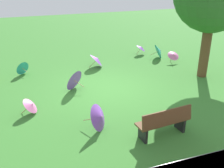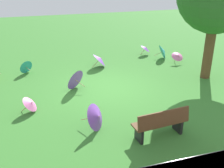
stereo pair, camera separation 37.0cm
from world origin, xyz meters
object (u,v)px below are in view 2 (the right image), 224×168
object	(u,v)px
parasol_teal_0	(163,51)
parasol_purple_2	(74,79)
park_bench	(161,123)
parasol_purple_1	(97,117)
parasol_teal_1	(25,66)
parasol_purple_0	(146,48)
parasol_pink_0	(31,103)
parasol_purple_4	(100,59)
parasol_pink_1	(178,56)

from	to	relation	value
parasol_teal_0	parasol_purple_2	world-z (taller)	parasol_purple_2
park_bench	parasol_purple_1	xyz separation A→B (m)	(1.60, -0.95, -0.05)
parasol_purple_1	parasol_purple_2	world-z (taller)	parasol_purple_2
park_bench	parasol_teal_1	xyz separation A→B (m)	(3.58, -6.53, -0.14)
park_bench	parasol_purple_1	world-z (taller)	park_bench
parasol_purple_1	parasol_purple_0	bearing A→B (deg)	-124.55
parasol_teal_0	parasol_pink_0	bearing A→B (deg)	29.36
parasol_purple_4	parasol_teal_1	bearing A→B (deg)	-3.55
parasol_purple_0	parasol_purple_1	xyz separation A→B (m)	(4.53, 6.59, 0.03)
parasol_purple_1	parasol_teal_0	bearing A→B (deg)	-132.47
parasol_pink_0	parasol_teal_1	world-z (taller)	parasol_teal_1
parasol_pink_1	parasol_teal_1	bearing A→B (deg)	-6.73
park_bench	parasol_pink_1	bearing A→B (deg)	-124.30
park_bench	parasol_purple_0	xyz separation A→B (m)	(-2.93, -7.54, -0.08)
parasol_pink_0	parasol_teal_1	distance (m)	3.89
parasol_teal_0	parasol_teal_1	bearing A→B (deg)	0.34
park_bench	parasol_purple_4	xyz separation A→B (m)	(0.06, -6.31, -0.07)
parasol_purple_1	parasol_teal_1	xyz separation A→B (m)	(1.98, -5.58, -0.09)
parasol_purple_0	parasol_teal_1	xyz separation A→B (m)	(6.51, 1.01, -0.06)
parasol_purple_4	parasol_teal_1	distance (m)	3.53
parasol_pink_0	parasol_purple_0	xyz separation A→B (m)	(-6.38, -4.90, 0.07)
parasol_purple_2	park_bench	bearing A→B (deg)	113.26
parasol_pink_1	parasol_teal_1	xyz separation A→B (m)	(7.43, -0.88, -0.07)
parasol_purple_0	parasol_teal_1	bearing A→B (deg)	8.80
park_bench	parasol_purple_0	distance (m)	8.09
parasol_pink_0	parasol_purple_1	bearing A→B (deg)	137.50
parasol_pink_0	parasol_purple_4	bearing A→B (deg)	-132.74
parasol_pink_0	parasol_purple_0	world-z (taller)	parasol_purple_0
parasol_teal_0	parasol_purple_0	world-z (taller)	parasol_teal_0
parasol_teal_0	parasol_purple_2	xyz separation A→B (m)	(5.28, 2.51, 0.04)
parasol_teal_0	parasol_purple_2	size ratio (longest dim) A/B	0.90
parasol_purple_0	parasol_purple_2	distance (m)	5.83
parasol_purple_1	parasol_teal_1	size ratio (longest dim) A/B	1.31
parasol_teal_1	parasol_pink_0	bearing A→B (deg)	91.95
parasol_pink_1	parasol_purple_0	bearing A→B (deg)	-63.91
park_bench	parasol_pink_1	xyz separation A→B (m)	(-3.85, -5.65, -0.08)
parasol_purple_1	parasol_pink_0	bearing A→B (deg)	-42.50
parasol_purple_2	parasol_pink_0	bearing A→B (deg)	39.73
parasol_purple_0	parasol_purple_2	world-z (taller)	parasol_purple_2
park_bench	parasol_purple_4	bearing A→B (deg)	-89.50
parasol_purple_4	parasol_pink_0	bearing A→B (deg)	47.26
parasol_purple_0	parasol_pink_1	size ratio (longest dim) A/B	1.21
parasol_purple_2	parasol_teal_0	bearing A→B (deg)	-154.55
parasol_pink_0	parasol_purple_0	bearing A→B (deg)	-142.49
parasol_pink_1	parasol_purple_2	bearing A→B (deg)	15.91
parasol_purple_1	parasol_purple_4	distance (m)	5.58
parasol_purple_0	parasol_purple_1	size ratio (longest dim) A/B	0.79
parasol_purple_1	parasol_purple_4	world-z (taller)	parasol_purple_1
parasol_teal_0	parasol_pink_1	distance (m)	0.97
parasol_teal_0	parasol_pink_0	world-z (taller)	parasol_teal_0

